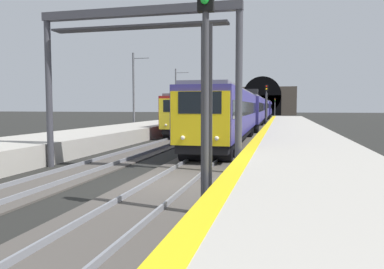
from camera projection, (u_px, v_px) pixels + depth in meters
name	position (u px, v px, depth m)	size (l,w,h in m)	color
ground_plane	(173.00, 184.00, 13.19)	(320.00, 320.00, 0.00)	black
platform_right	(312.00, 175.00, 12.07)	(112.00, 4.90, 1.02)	#ADA89E
platform_right_edge_strip	(244.00, 157.00, 12.54)	(112.00, 0.50, 0.01)	yellow
track_main_line	(173.00, 183.00, 13.19)	(160.00, 3.16, 0.21)	#4C4742
track_adjacent_line	(61.00, 177.00, 14.21)	(160.00, 2.64, 0.21)	#4C4742
train_main_approaching	(256.00, 110.00, 55.83)	(80.56, 3.08, 4.81)	navy
train_adjacent_platform	(230.00, 110.00, 60.26)	(63.58, 2.88, 3.75)	maroon
railway_signal_near	(206.00, 70.00, 9.02)	(0.39, 0.38, 6.01)	#38383D
railway_signal_mid	(266.00, 103.00, 44.94)	(0.39, 0.38, 5.29)	#38383D
railway_signal_far	(275.00, 105.00, 103.32)	(0.39, 0.38, 5.03)	#4C4C54
overhead_signal_gantry	(138.00, 48.00, 15.63)	(0.70, 8.73, 6.80)	#3F3F47
tunnel_portal	(262.00, 101.00, 116.32)	(2.46, 20.65, 11.90)	#51473D
catenary_mast_near	(134.00, 91.00, 40.62)	(0.22, 1.90, 8.46)	#595B60
catenary_mast_far	(176.00, 96.00, 56.82)	(0.22, 2.10, 8.37)	#595B60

